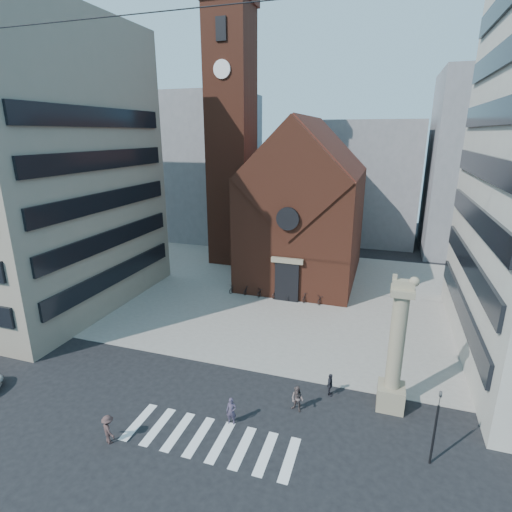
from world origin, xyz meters
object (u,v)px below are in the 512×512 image
Objects in this scene: pedestrian_1 at (297,399)px; scooter_0 at (235,288)px; lion_column at (395,358)px; pedestrian_2 at (330,385)px; traffic_light at (435,426)px; pedestrian_0 at (231,411)px.

scooter_0 is at bearing 139.98° from pedestrian_1.
scooter_0 is (-15.76, 14.34, -2.94)m from lion_column.
pedestrian_2 is at bearing 180.00° from lion_column.
scooter_0 is at bearing 137.70° from lion_column.
traffic_light is at bearing -120.42° from pedestrian_2.
lion_column reaches higher than pedestrian_0.
pedestrian_0 is 0.93× the size of scooter_0.
lion_column is at bearing 39.57° from pedestrian_1.
scooter_0 is (-10.38, 16.49, -0.31)m from pedestrian_1.
traffic_light is 25.58m from scooter_0.
pedestrian_0 is 1.09× the size of pedestrian_2.
pedestrian_1 is at bearing -158.22° from lion_column.
lion_column is 5.18× the size of pedestrian_0.
traffic_light is at bearing 3.69° from pedestrian_1.
pedestrian_0 is 20.02m from scooter_0.
lion_column is 10.16m from pedestrian_0.
scooter_0 is (-17.75, 18.34, -1.77)m from traffic_light.
pedestrian_0 is at bearing -177.78° from traffic_light.
pedestrian_0 is at bearing -128.46° from pedestrian_1.
pedestrian_0 is at bearing 135.75° from pedestrian_2.
lion_column is 4.84× the size of scooter_0.
pedestrian_0 reaches higher than pedestrian_1.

